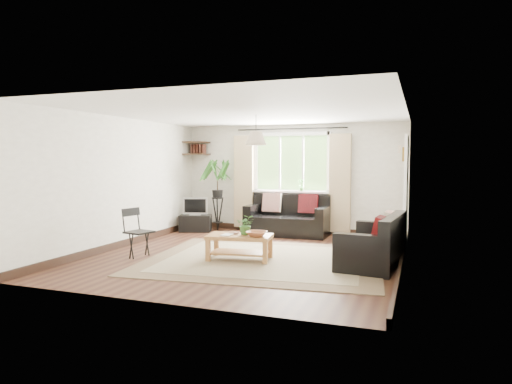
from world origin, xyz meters
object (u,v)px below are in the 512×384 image
(sofa_right, at_px, (372,241))
(tv_stand, at_px, (195,223))
(sofa_back, at_px, (287,216))
(palm_stand, at_px, (218,195))
(coffee_table, at_px, (240,248))
(folding_chair, at_px, (139,233))

(sofa_right, relative_size, tv_stand, 2.28)
(sofa_back, height_order, palm_stand, palm_stand)
(sofa_back, distance_m, sofa_right, 3.02)
(sofa_back, bearing_deg, coffee_table, -90.38)
(folding_chair, bearing_deg, coffee_table, -65.44)
(coffee_table, bearing_deg, sofa_right, 10.89)
(coffee_table, distance_m, palm_stand, 3.30)
(sofa_right, distance_m, tv_stand, 4.57)
(sofa_right, relative_size, palm_stand, 0.97)
(coffee_table, relative_size, tv_stand, 1.46)
(sofa_back, distance_m, folding_chair, 3.44)
(tv_stand, distance_m, palm_stand, 0.82)
(coffee_table, bearing_deg, tv_stand, 130.32)
(palm_stand, bearing_deg, coffee_table, -59.03)
(sofa_back, xyz_separation_m, sofa_right, (2.00, -2.27, -0.04))
(sofa_right, bearing_deg, palm_stand, -117.20)
(sofa_right, bearing_deg, sofa_back, -133.02)
(sofa_right, height_order, folding_chair, folding_chair)
(sofa_back, xyz_separation_m, coffee_table, (-0.03, -2.66, -0.20))
(tv_stand, height_order, folding_chair, folding_chair)
(sofa_back, relative_size, palm_stand, 1.07)
(tv_stand, bearing_deg, sofa_back, -11.58)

